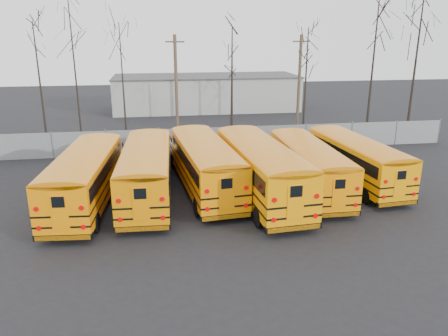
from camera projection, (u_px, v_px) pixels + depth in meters
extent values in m
plane|color=black|center=(236.00, 209.00, 23.78)|extent=(120.00, 120.00, 0.00)
cube|color=gray|center=(209.00, 140.00, 34.79)|extent=(40.00, 0.04, 2.00)
cube|color=#A8A9A4|center=(206.00, 93.00, 53.64)|extent=(22.00, 8.00, 4.00)
cylinder|color=black|center=(46.00, 224.00, 20.77)|extent=(0.36, 1.04, 1.02)
cylinder|color=black|center=(95.00, 223.00, 20.93)|extent=(0.36, 1.04, 1.02)
cylinder|color=black|center=(87.00, 170.00, 28.90)|extent=(0.36, 1.04, 1.02)
cylinder|color=black|center=(122.00, 169.00, 29.06)|extent=(0.36, 1.04, 1.02)
cube|color=orange|center=(84.00, 178.00, 23.64)|extent=(3.29, 9.64, 2.39)
cube|color=orange|center=(105.00, 161.00, 29.17)|extent=(2.42, 1.91, 1.02)
cube|color=black|center=(83.00, 169.00, 23.28)|extent=(3.25, 8.63, 0.71)
cube|color=black|center=(89.00, 185.00, 24.68)|extent=(3.46, 11.38, 0.09)
cube|color=black|center=(88.00, 177.00, 24.53)|extent=(3.46, 11.38, 0.09)
cube|color=black|center=(63.00, 237.00, 19.61)|extent=(2.61, 0.43, 0.28)
cube|color=black|center=(108.00, 165.00, 30.11)|extent=(2.45, 0.40, 0.26)
cube|color=orange|center=(59.00, 213.00, 19.13)|extent=(0.76, 0.10, 1.58)
cylinder|color=#B20505|center=(39.00, 228.00, 19.27)|extent=(0.23, 0.06, 0.22)
cylinder|color=#B20505|center=(83.00, 227.00, 19.40)|extent=(0.23, 0.06, 0.22)
cylinder|color=#B20505|center=(36.00, 209.00, 18.99)|extent=(0.23, 0.06, 0.22)
cylinder|color=#B20505|center=(81.00, 208.00, 19.13)|extent=(0.23, 0.06, 0.22)
cylinder|color=black|center=(120.00, 216.00, 21.62)|extent=(0.33, 1.04, 1.03)
cylinder|color=black|center=(168.00, 214.00, 21.87)|extent=(0.33, 1.04, 1.03)
cylinder|color=black|center=(134.00, 165.00, 29.86)|extent=(0.33, 1.04, 1.03)
cylinder|color=black|center=(169.00, 164.00, 30.11)|extent=(0.33, 1.04, 1.03)
cube|color=orange|center=(147.00, 172.00, 24.57)|extent=(2.95, 9.71, 2.43)
cube|color=orange|center=(152.00, 156.00, 30.17)|extent=(2.39, 1.85, 1.03)
cube|color=black|center=(146.00, 163.00, 24.21)|extent=(2.95, 8.68, 0.72)
cube|color=black|center=(148.00, 179.00, 25.63)|extent=(3.05, 11.49, 0.09)
cube|color=black|center=(148.00, 171.00, 25.47)|extent=(3.05, 11.49, 0.09)
cube|color=black|center=(142.00, 228.00, 20.49)|extent=(2.66, 0.33, 0.29)
cube|color=black|center=(153.00, 160.00, 31.13)|extent=(2.49, 0.30, 0.27)
cube|color=orange|center=(141.00, 204.00, 20.01)|extent=(0.78, 0.07, 1.60)
cylinder|color=#B20505|center=(120.00, 220.00, 20.11)|extent=(0.23, 0.05, 0.23)
cylinder|color=#B20505|center=(163.00, 218.00, 20.32)|extent=(0.23, 0.05, 0.23)
cylinder|color=#B20505|center=(119.00, 201.00, 19.83)|extent=(0.23, 0.05, 0.23)
cylinder|color=#B20505|center=(162.00, 199.00, 20.04)|extent=(0.23, 0.05, 0.23)
cylinder|color=black|center=(198.00, 207.00, 22.74)|extent=(0.40, 1.06, 1.04)
cylinder|color=black|center=(241.00, 203.00, 23.30)|extent=(0.40, 1.06, 1.04)
cylinder|color=black|center=(174.00, 161.00, 30.79)|extent=(0.40, 1.06, 1.04)
cylinder|color=black|center=(206.00, 159.00, 31.35)|extent=(0.40, 1.06, 1.04)
cube|color=orange|center=(206.00, 165.00, 25.77)|extent=(3.58, 9.87, 2.44)
cube|color=orange|center=(189.00, 152.00, 31.25)|extent=(2.51, 2.00, 1.04)
cube|color=black|center=(206.00, 157.00, 25.41)|extent=(3.51, 8.84, 0.73)
cube|color=black|center=(203.00, 172.00, 26.81)|extent=(3.79, 11.65, 0.09)
cube|color=black|center=(203.00, 164.00, 26.65)|extent=(3.79, 11.65, 0.09)
cube|color=black|center=(226.00, 216.00, 21.79)|extent=(2.67, 0.50, 0.29)
cube|color=black|center=(187.00, 156.00, 32.19)|extent=(2.50, 0.46, 0.27)
cube|color=orange|center=(227.00, 193.00, 21.31)|extent=(0.78, 0.12, 1.61)
cylinder|color=#B20505|center=(207.00, 209.00, 21.28)|extent=(0.23, 0.06, 0.23)
cylinder|color=#B20505|center=(246.00, 205.00, 21.75)|extent=(0.23, 0.06, 0.23)
cylinder|color=#B20505|center=(207.00, 191.00, 21.00)|extent=(0.23, 0.06, 0.23)
cylinder|color=#B20505|center=(246.00, 188.00, 21.47)|extent=(0.23, 0.06, 0.23)
cylinder|color=black|center=(259.00, 217.00, 21.50)|extent=(0.40, 1.11, 1.09)
cylinder|color=black|center=(305.00, 212.00, 22.05)|extent=(0.40, 1.11, 1.09)
cylinder|color=black|center=(218.00, 164.00, 29.98)|extent=(0.40, 1.11, 1.09)
cylinder|color=black|center=(252.00, 162.00, 30.53)|extent=(0.40, 1.11, 1.09)
cube|color=#FF9703|center=(261.00, 169.00, 24.67)|extent=(3.57, 10.33, 2.56)
cube|color=#FF9703|center=(234.00, 154.00, 30.45)|extent=(2.60, 2.05, 1.09)
cube|color=black|center=(263.00, 161.00, 24.30)|extent=(3.52, 9.24, 0.76)
cube|color=black|center=(256.00, 177.00, 25.77)|extent=(3.76, 12.20, 0.10)
cube|color=black|center=(256.00, 169.00, 25.60)|extent=(3.76, 12.20, 0.10)
cube|color=black|center=(293.00, 227.00, 20.47)|extent=(2.80, 0.47, 0.31)
cube|color=black|center=(231.00, 159.00, 31.44)|extent=(2.62, 0.44, 0.28)
cube|color=#FF9703|center=(296.00, 202.00, 19.97)|extent=(0.82, 0.11, 1.69)
cylinder|color=#B20505|center=(274.00, 220.00, 19.96)|extent=(0.24, 0.06, 0.24)
cylinder|color=#B20505|center=(316.00, 216.00, 20.42)|extent=(0.24, 0.06, 0.24)
cylinder|color=#B20505|center=(275.00, 200.00, 19.66)|extent=(0.24, 0.06, 0.24)
cylinder|color=#B20505|center=(317.00, 196.00, 20.12)|extent=(0.24, 0.06, 0.24)
cylinder|color=black|center=(308.00, 205.00, 23.13)|extent=(0.28, 0.97, 0.97)
cylinder|color=black|center=(347.00, 203.00, 23.44)|extent=(0.28, 0.97, 0.97)
cylinder|color=black|center=(270.00, 161.00, 30.84)|extent=(0.28, 0.97, 0.97)
cylinder|color=black|center=(300.00, 160.00, 31.15)|extent=(0.28, 0.97, 0.97)
cube|color=orange|center=(309.00, 166.00, 25.92)|extent=(2.46, 9.06, 2.29)
cube|color=orange|center=(284.00, 153.00, 31.17)|extent=(2.19, 1.66, 0.97)
cube|color=black|center=(311.00, 159.00, 25.59)|extent=(2.50, 8.09, 0.68)
cube|color=black|center=(304.00, 173.00, 26.92)|extent=(2.49, 10.73, 0.09)
cube|color=black|center=(304.00, 165.00, 26.77)|extent=(2.49, 10.73, 0.09)
cube|color=black|center=(337.00, 214.00, 22.10)|extent=(2.49, 0.22, 0.27)
cube|color=black|center=(281.00, 157.00, 32.07)|extent=(2.34, 0.20, 0.25)
cube|color=orange|center=(339.00, 193.00, 21.65)|extent=(0.73, 0.04, 1.51)
cylinder|color=#B20505|center=(321.00, 207.00, 21.72)|extent=(0.21, 0.04, 0.21)
cylinder|color=#B20505|center=(356.00, 205.00, 21.98)|extent=(0.21, 0.04, 0.21)
cylinder|color=#B20505|center=(322.00, 191.00, 21.45)|extent=(0.21, 0.04, 0.21)
cylinder|color=#B20505|center=(357.00, 189.00, 21.71)|extent=(0.21, 0.04, 0.21)
cylinder|color=black|center=(366.00, 196.00, 24.42)|extent=(0.35, 0.98, 0.96)
cylinder|color=black|center=(400.00, 193.00, 24.91)|extent=(0.35, 0.98, 0.96)
cylinder|color=black|center=(307.00, 157.00, 31.87)|extent=(0.35, 0.98, 0.96)
cylinder|color=black|center=(334.00, 155.00, 32.36)|extent=(0.35, 0.98, 0.96)
cube|color=#FF9A03|center=(357.00, 160.00, 27.21)|extent=(3.18, 9.08, 2.25)
cube|color=#FF9A03|center=(319.00, 149.00, 32.28)|extent=(2.29, 1.81, 0.96)
cube|color=black|center=(359.00, 153.00, 26.88)|extent=(3.13, 8.13, 0.67)
cube|color=black|center=(349.00, 167.00, 28.17)|extent=(3.36, 10.73, 0.09)
cube|color=black|center=(350.00, 160.00, 28.02)|extent=(3.36, 10.73, 0.09)
cube|color=black|center=(397.00, 203.00, 23.52)|extent=(2.46, 0.43, 0.27)
cube|color=black|center=(314.00, 153.00, 33.15)|extent=(2.31, 0.40, 0.25)
cube|color=#FF9A03|center=(401.00, 184.00, 23.08)|extent=(0.72, 0.10, 1.48)
cylinder|color=#B20505|center=(384.00, 197.00, 23.07)|extent=(0.21, 0.06, 0.21)
cylinder|color=#B20505|center=(414.00, 194.00, 23.48)|extent=(0.21, 0.06, 0.21)
cylinder|color=#B20505|center=(386.00, 182.00, 22.81)|extent=(0.21, 0.06, 0.21)
cylinder|color=#B20505|center=(416.00, 179.00, 23.22)|extent=(0.21, 0.06, 0.21)
cylinder|color=brown|center=(176.00, 89.00, 37.59)|extent=(0.28, 0.28, 9.03)
cube|color=brown|center=(175.00, 42.00, 36.42)|extent=(1.60, 0.43, 0.12)
cylinder|color=brown|center=(299.00, 86.00, 40.04)|extent=(0.28, 0.28, 9.00)
cube|color=brown|center=(301.00, 41.00, 38.86)|extent=(1.60, 0.28, 0.12)
cone|color=black|center=(40.00, 84.00, 36.41)|extent=(0.26, 0.26, 10.06)
cone|color=black|center=(75.00, 67.00, 36.21)|extent=(0.26, 0.26, 12.79)
cone|color=black|center=(123.00, 84.00, 37.05)|extent=(0.26, 0.26, 9.99)
cone|color=black|center=(232.00, 84.00, 38.51)|extent=(0.26, 0.26, 9.56)
cone|color=black|center=(305.00, 85.00, 37.85)|extent=(0.26, 0.26, 9.57)
cone|color=black|center=(373.00, 67.00, 38.00)|extent=(0.26, 0.26, 12.57)
cone|color=black|center=(415.00, 68.00, 37.53)|extent=(0.26, 0.26, 12.45)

